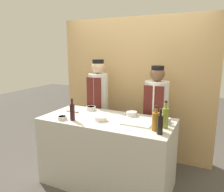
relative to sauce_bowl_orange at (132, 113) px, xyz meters
The scene contains 17 objects.
ground_plane 1.06m from the sauce_bowl_orange, 132.98° to the right, with size 14.00×14.00×0.00m, color #4C4742.
cabinet_wall 0.89m from the sauce_bowl_orange, 107.03° to the left, with size 2.70×0.18×2.40m.
counter 0.63m from the sauce_bowl_orange, 132.98° to the right, with size 1.77×0.82×0.96m.
sauce_bowl_orange is the anchor object (origin of this frame).
sauce_bowl_green 0.67m from the sauce_bowl_orange, behind, with size 0.14×0.14×0.06m.
sauce_bowl_white 0.47m from the sauce_bowl_orange, 127.72° to the right, with size 0.16×0.16×0.05m.
sauce_bowl_purple 0.95m from the sauce_bowl_orange, 143.84° to the right, with size 0.12×0.12×0.05m.
cutting_board 0.37m from the sauce_bowl_orange, 60.43° to the right, with size 0.37×0.19×0.02m.
bottle_oil 0.60m from the sauce_bowl_orange, 28.41° to the right, with size 0.08×0.08×0.33m.
bottle_soy 0.73m from the sauce_bowl_orange, 44.64° to the right, with size 0.06×0.06×0.29m.
bottle_wine 0.82m from the sauce_bowl_orange, 140.27° to the right, with size 0.06×0.06×0.29m.
bottle_amber 0.61m from the sauce_bowl_orange, 43.09° to the right, with size 0.09×0.09×0.29m.
cup_blue 0.47m from the sauce_bowl_orange, ahead, with size 0.10×0.10×0.10m.
cup_steel 0.56m from the sauce_bowl_orange, 16.56° to the right, with size 0.08×0.08×0.08m.
wooden_spoon 0.86m from the sauce_bowl_orange, 165.84° to the right, with size 0.22×0.04×0.02m.
chef_left 0.85m from the sauce_bowl_orange, 151.83° to the left, with size 0.33×0.33×1.71m.
chef_right 0.48m from the sauce_bowl_orange, 58.80° to the left, with size 0.36×0.36×1.64m.
Camera 1 is at (1.27, -2.50, 1.86)m, focal length 35.00 mm.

